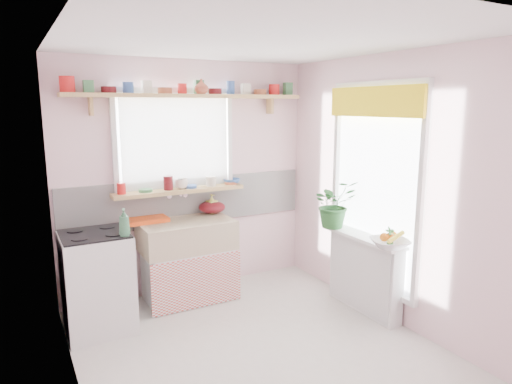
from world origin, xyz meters
TOP-DOWN VIEW (x-y plane):
  - room at (0.66, 0.86)m, footprint 3.20×3.20m
  - sink_unit at (-0.15, 1.29)m, footprint 0.95×0.65m
  - cooker at (-1.10, 1.05)m, footprint 0.58×0.58m
  - radiator_ledge at (1.30, 0.20)m, footprint 0.22×0.95m
  - windowsill at (-0.15, 1.48)m, footprint 1.40×0.22m
  - pine_shelf at (0.00, 1.47)m, footprint 2.52×0.24m
  - shelf_crockery at (0.00, 1.47)m, footprint 2.47×0.11m
  - sill_crockery at (-0.20, 1.48)m, footprint 1.35×0.11m
  - dish_tray at (-0.53, 1.50)m, footprint 0.44×0.33m
  - colander at (0.22, 1.50)m, footprint 0.38×0.38m
  - jade_plant at (1.21, 0.60)m, footprint 0.49×0.44m
  - fruit_bowl at (1.21, -0.20)m, footprint 0.42×0.42m
  - herb_pot at (1.21, -0.20)m, footprint 0.11×0.08m
  - soap_bottle_sink at (0.22, 1.50)m, footprint 0.12×0.12m
  - sill_cup at (-0.13, 1.47)m, footprint 0.17×0.17m
  - sill_bowl at (0.47, 1.50)m, footprint 0.24×0.24m
  - shelf_vase at (0.09, 1.41)m, footprint 0.16×0.16m
  - cooker_bottle at (-0.88, 0.83)m, footprint 0.12×0.12m
  - fruit at (1.22, -0.19)m, footprint 0.20×0.14m

SIDE VIEW (x-z plane):
  - radiator_ledge at x=1.30m, z-range 0.01..0.78m
  - sink_unit at x=-0.15m, z-range -0.13..0.99m
  - cooker at x=-1.10m, z-range 0.00..0.92m
  - fruit_bowl at x=1.21m, z-range 0.78..0.86m
  - herb_pot at x=1.21m, z-range 0.78..0.97m
  - dish_tray at x=-0.53m, z-range 0.85..0.89m
  - fruit at x=1.22m, z-range 0.83..0.93m
  - colander at x=0.22m, z-range 0.85..0.98m
  - soap_bottle_sink at x=0.22m, z-range 0.85..1.06m
  - jade_plant at x=1.21m, z-range 0.78..1.27m
  - cooker_bottle at x=-0.88m, z-range 0.92..1.16m
  - windowsill at x=-0.15m, z-range 1.12..1.16m
  - sill_bowl at x=0.47m, z-range 1.16..1.22m
  - sill_cup at x=-0.13m, z-range 1.16..1.26m
  - sill_crockery at x=-0.20m, z-range 1.15..1.27m
  - room at x=0.66m, z-range -0.23..2.97m
  - pine_shelf at x=0.00m, z-range 2.10..2.14m
  - shelf_crockery at x=0.00m, z-range 2.14..2.26m
  - shelf_vase at x=0.09m, z-range 2.14..2.29m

